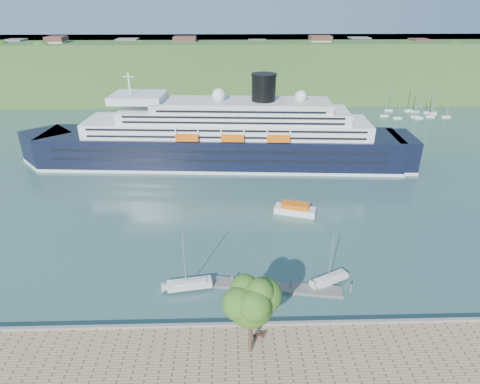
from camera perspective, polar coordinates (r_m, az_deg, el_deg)
name	(u,v)px	position (r m, az deg, el deg)	size (l,w,h in m)	color
ground	(249,329)	(56.50, 1.26, -18.95)	(400.00, 400.00, 0.00)	#2A4A47
far_hillside	(234,67)	(187.13, -0.91, 17.30)	(400.00, 50.00, 24.00)	#325421
quay_coping	(249,324)	(55.56, 1.29, -18.25)	(220.00, 0.50, 0.30)	slate
cruise_ship	(219,121)	(103.61, -2.94, 10.12)	(104.93, 15.28, 23.56)	black
park_bench	(258,335)	(53.77, 2.64, -19.65)	(1.51, 0.62, 0.97)	#4A2215
promenade_tree	(251,314)	(48.55, 1.53, -16.96)	(7.03, 7.03, 11.65)	#305817
floating_pontoon	(276,287)	(62.88, 5.09, -13.29)	(19.99, 2.44, 0.44)	slate
sailboat_white_near	(188,263)	(60.14, -7.39, -10.03)	(7.39, 2.05, 9.55)	silver
sailboat_white_far	(333,261)	(62.82, 13.09, -9.57)	(6.36, 1.77, 8.21)	silver
tender_launch	(295,208)	(82.58, 7.85, -2.32)	(8.39, 2.87, 2.32)	#DD5C0D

